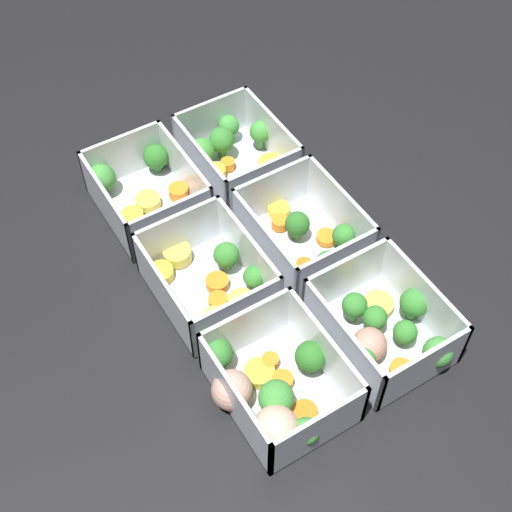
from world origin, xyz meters
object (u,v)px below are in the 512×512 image
Objects in this scene: container_near_left at (145,190)px; container_far_center at (306,236)px; container_near_right at (271,390)px; container_near_center at (211,278)px; container_far_left at (234,156)px; container_far_right at (384,329)px.

container_near_left is 1.00× the size of container_far_center.
container_far_center is at bearing 136.15° from container_near_right.
container_near_left is 0.18m from container_near_center.
container_far_left is 0.18m from container_far_center.
container_near_center is at bearing 1.32° from container_near_left.
container_near_center is 0.17m from container_near_right.
container_near_center is 0.14m from container_far_center.
container_near_left and container_near_center have the same top height.
container_far_center is at bearing 87.18° from container_near_center.
container_near_left and container_near_right have the same top height.
container_near_center is (0.18, 0.00, -0.00)m from container_near_left.
container_near_right is at bearing -90.75° from container_far_right.
container_near_right and container_far_center have the same top height.
container_near_center is at bearing -92.82° from container_far_center.
container_near_right is at bearing -24.13° from container_far_left.
container_far_left is (-0.17, 0.13, 0.00)m from container_near_center.
container_far_left and container_far_right have the same top height.
container_near_right is 0.23m from container_far_center.
container_near_left is at bearing -142.37° from container_far_center.
container_far_center and container_far_right have the same top height.
container_near_left is at bearing -93.26° from container_far_left.
container_near_left is 0.97× the size of container_near_right.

